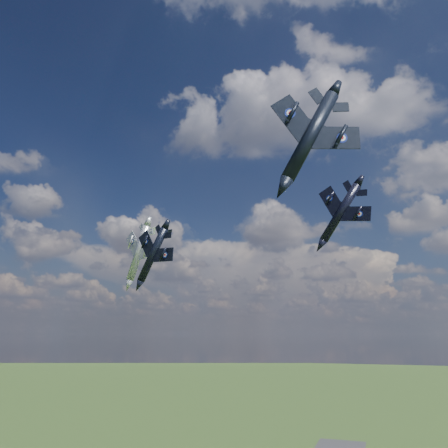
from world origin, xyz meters
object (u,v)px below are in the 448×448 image
(jet_lead_navy, at_px, (153,254))
(jet_right_navy, at_px, (310,136))
(jet_left_silver, at_px, (138,253))
(jet_high_navy, at_px, (340,213))

(jet_lead_navy, xyz_separation_m, jet_right_navy, (33.20, -27.24, 6.06))
(jet_right_navy, relative_size, jet_left_silver, 0.96)
(jet_lead_navy, relative_size, jet_left_silver, 0.93)
(jet_left_silver, bearing_deg, jet_right_navy, -15.15)
(jet_high_navy, bearing_deg, jet_right_navy, -76.91)
(jet_lead_navy, distance_m, jet_left_silver, 8.42)
(jet_lead_navy, xyz_separation_m, jet_high_navy, (33.23, 8.86, 7.20))
(jet_right_navy, height_order, jet_high_navy, jet_high_navy)
(jet_right_navy, distance_m, jet_high_navy, 36.12)
(jet_lead_navy, bearing_deg, jet_left_silver, 154.85)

